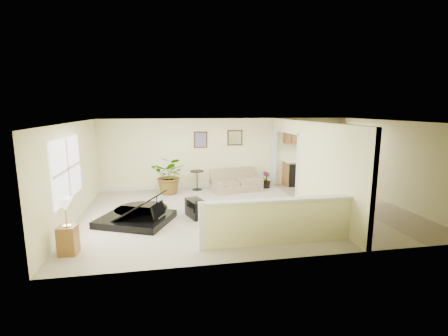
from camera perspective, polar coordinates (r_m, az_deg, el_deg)
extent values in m
plane|color=#BDAC93|center=(9.24, 3.91, -7.54)|extent=(9.00, 9.00, 0.00)
cube|color=beige|center=(11.83, 0.46, 2.67)|extent=(9.00, 0.04, 2.50)
cube|color=beige|center=(6.14, 10.89, -4.83)|extent=(9.00, 0.04, 2.50)
cube|color=beige|center=(8.98, -25.08, -0.81)|extent=(0.04, 6.00, 2.50)
cube|color=beige|center=(10.93, 27.54, 0.85)|extent=(0.04, 6.00, 2.50)
cube|color=white|center=(8.80, 4.12, 8.15)|extent=(9.00, 6.00, 0.04)
cube|color=tan|center=(10.44, 21.04, -6.09)|extent=(2.70, 6.00, 0.01)
cube|color=beige|center=(8.48, 17.93, -0.94)|extent=(0.12, 3.60, 2.50)
cube|color=beige|center=(11.05, 10.96, 7.40)|extent=(0.12, 2.35, 0.40)
cube|color=beige|center=(7.05, 9.77, -9.39)|extent=(3.30, 0.12, 0.95)
cube|color=silver|center=(6.90, 9.89, -5.55)|extent=(3.40, 0.22, 0.05)
cube|color=silver|center=(6.68, -3.87, -10.15)|extent=(0.14, 0.14, 1.00)
cube|color=white|center=(8.46, -25.93, -0.12)|extent=(0.05, 2.15, 1.45)
cube|color=#331E12|center=(11.61, -4.14, 4.98)|extent=(0.48, 0.03, 0.58)
cube|color=#7F5067|center=(11.59, -4.13, 4.97)|extent=(0.40, 0.01, 0.50)
cube|color=#331E12|center=(11.80, 1.92, 5.34)|extent=(0.55, 0.03, 0.55)
cube|color=silver|center=(11.78, 1.94, 5.33)|extent=(0.46, 0.01, 0.46)
cube|color=olive|center=(12.71, 15.50, -0.83)|extent=(2.30, 0.60, 0.90)
cube|color=white|center=(12.63, 15.60, 1.27)|extent=(2.36, 0.65, 0.04)
cube|color=black|center=(12.38, 12.17, -1.06)|extent=(0.60, 0.60, 0.84)
cube|color=olive|center=(12.62, 15.60, 5.97)|extent=(2.30, 0.35, 0.75)
cube|color=black|center=(8.38, -15.53, -3.51)|extent=(2.10, 1.98, 0.34)
cylinder|color=black|center=(9.01, -16.26, -2.59)|extent=(1.42, 1.42, 0.34)
cube|color=silver|center=(8.36, -8.76, -3.61)|extent=(0.69, 1.15, 0.02)
cube|color=black|center=(8.44, -16.33, -1.31)|extent=(1.73, 1.73, 0.77)
cube|color=black|center=(8.69, -4.97, -7.10)|extent=(0.56, 0.78, 0.47)
cube|color=tan|center=(11.41, 2.14, -2.81)|extent=(1.81, 1.23, 0.47)
cube|color=tan|center=(11.66, 1.78, -0.12)|extent=(1.68, 0.52, 0.49)
cube|color=tan|center=(11.21, -1.52, -1.36)|extent=(0.37, 0.97, 0.18)
cube|color=tan|center=(11.52, 5.72, -1.09)|extent=(0.37, 0.97, 0.18)
cylinder|color=black|center=(11.57, -4.74, -3.78)|extent=(0.34, 0.34, 0.03)
cylinder|color=black|center=(11.49, -4.76, -2.18)|extent=(0.03, 0.03, 0.67)
cylinder|color=black|center=(11.42, -4.79, -0.55)|extent=(0.48, 0.48, 0.03)
cylinder|color=black|center=(11.16, -9.37, -3.82)|extent=(0.36, 0.36, 0.25)
imported|color=#1A5218|center=(11.04, -9.44, -1.26)|extent=(1.45, 1.37, 1.27)
cylinder|color=black|center=(11.92, 7.36, -2.94)|extent=(0.31, 0.31, 0.22)
imported|color=#1A5218|center=(11.88, 7.38, -2.05)|extent=(0.44, 0.44, 0.60)
cube|color=olive|center=(7.24, -25.73, -11.35)|extent=(0.36, 0.36, 0.58)
cylinder|color=gold|center=(7.14, -25.92, -9.13)|extent=(0.15, 0.15, 0.02)
cylinder|color=gold|center=(7.08, -26.04, -7.66)|extent=(0.03, 0.03, 0.38)
cone|color=beige|center=(7.01, -26.20, -5.79)|extent=(0.31, 0.31, 0.25)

